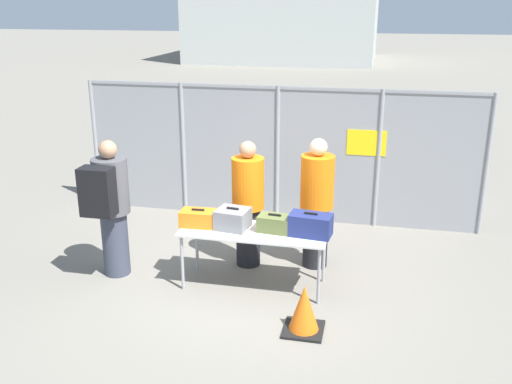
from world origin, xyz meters
The scene contains 13 objects.
ground_plane centered at (0.00, 0.00, 0.00)m, with size 120.00×120.00×0.00m, color slate.
fence_section centered at (0.01, 2.54, 1.14)m, with size 6.44×0.07×2.19m.
inspection_table centered at (0.15, 0.14, 0.69)m, with size 1.82×0.70×0.75m.
suitcase_orange centered at (-0.57, 0.15, 0.85)m, with size 0.45×0.29×0.22m.
suitcase_grey centered at (-0.12, 0.16, 0.88)m, with size 0.43×0.40×0.27m.
suitcase_olive centered at (0.40, 0.18, 0.85)m, with size 0.42×0.30×0.23m.
suitcase_navy centered at (0.85, 0.14, 0.89)m, with size 0.53×0.34×0.29m.
traveler_hooded centered at (-1.70, 0.02, 1.00)m, with size 0.45×0.69×1.81m.
security_worker_near centered at (-0.06, 0.73, 0.89)m, with size 0.43×0.43×1.73m.
security_worker_far centered at (0.83, 0.89, 0.92)m, with size 0.44×0.44×1.78m.
utility_trailer centered at (1.25, 3.76, 0.36)m, with size 4.15×1.89×0.62m.
distant_hangar centered at (-4.32, 29.27, 3.06)m, with size 10.59×8.95×6.12m.
traffic_cone centered at (0.91, -0.78, 0.25)m, with size 0.44×0.44×0.55m.
Camera 1 is at (1.58, -6.21, 3.45)m, focal length 40.00 mm.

